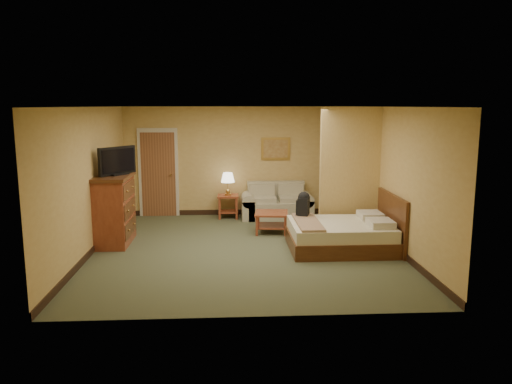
{
  "coord_description": "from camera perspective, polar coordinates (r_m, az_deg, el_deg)",
  "views": [
    {
      "loc": [
        -0.31,
        -8.91,
        2.63
      ],
      "look_at": [
        0.24,
        0.6,
        0.97
      ],
      "focal_mm": 35.0,
      "sensor_mm": 36.0,
      "label": 1
    }
  ],
  "objects": [
    {
      "name": "door",
      "position": [
        12.09,
        -11.08,
        2.12
      ],
      "size": [
        0.94,
        0.16,
        2.1
      ],
      "color": "beige",
      "rests_on": "floor"
    },
    {
      "name": "tv",
      "position": [
        9.73,
        -15.57,
        3.36
      ],
      "size": [
        0.55,
        0.75,
        0.53
      ],
      "rotation": [
        0.0,
        0.0,
        -0.61
      ],
      "color": "black",
      "rests_on": "dresser"
    },
    {
      "name": "baseboard",
      "position": [
        12.17,
        -1.78,
        -2.29
      ],
      "size": [
        5.5,
        0.02,
        0.12
      ],
      "primitive_type": "cube",
      "color": "black",
      "rests_on": "floor"
    },
    {
      "name": "left_wall",
      "position": [
        9.33,
        -18.45,
        1.2
      ],
      "size": [
        0.02,
        6.0,
        2.6
      ],
      "primitive_type": "cube",
      "color": "tan",
      "rests_on": "floor"
    },
    {
      "name": "backpack",
      "position": [
        9.61,
        5.48,
        -1.34
      ],
      "size": [
        0.27,
        0.33,
        0.5
      ],
      "rotation": [
        0.0,
        0.0,
        -0.32
      ],
      "color": "black",
      "rests_on": "bed"
    },
    {
      "name": "floor",
      "position": [
        9.29,
        -1.28,
        -6.54
      ],
      "size": [
        6.0,
        6.0,
        0.0
      ],
      "primitive_type": "plane",
      "color": "#495033",
      "rests_on": "ground"
    },
    {
      "name": "side_table",
      "position": [
        11.78,
        -3.21,
        -1.23
      ],
      "size": [
        0.49,
        0.49,
        0.54
      ],
      "color": "maroon",
      "rests_on": "floor"
    },
    {
      "name": "dresser",
      "position": [
        9.89,
        -15.89,
        -1.89
      ],
      "size": [
        0.65,
        1.25,
        1.33
      ],
      "color": "maroon",
      "rests_on": "floor"
    },
    {
      "name": "partition",
      "position": [
        10.22,
        10.65,
        2.26
      ],
      "size": [
        1.2,
        0.15,
        2.6
      ],
      "primitive_type": "cube",
      "color": "tan",
      "rests_on": "floor"
    },
    {
      "name": "table_lamp",
      "position": [
        11.68,
        -3.24,
        1.59
      ],
      "size": [
        0.32,
        0.32,
        0.53
      ],
      "color": "#B99044",
      "rests_on": "side_table"
    },
    {
      "name": "wall_picture",
      "position": [
        11.98,
        2.25,
        4.96
      ],
      "size": [
        0.69,
        0.04,
        0.54
      ],
      "color": "#B78E3F",
      "rests_on": "back_wall"
    },
    {
      "name": "ceiling",
      "position": [
        8.91,
        -1.34,
        9.71
      ],
      "size": [
        6.0,
        6.0,
        0.0
      ],
      "primitive_type": "plane",
      "rotation": [
        3.14,
        0.0,
        0.0
      ],
      "color": "white",
      "rests_on": "back_wall"
    },
    {
      "name": "loveseat",
      "position": [
        11.77,
        2.4,
        -1.66
      ],
      "size": [
        1.66,
        0.77,
        0.84
      ],
      "color": "tan",
      "rests_on": "floor"
    },
    {
      "name": "coffee_table",
      "position": [
        10.4,
        1.78,
        -2.98
      ],
      "size": [
        0.75,
        0.75,
        0.43
      ],
      "rotation": [
        0.0,
        0.0,
        -0.11
      ],
      "color": "maroon",
      "rests_on": "floor"
    },
    {
      "name": "bed",
      "position": [
        9.36,
        10.01,
        -4.79
      ],
      "size": [
        1.92,
        1.58,
        1.02
      ],
      "color": "#492411",
      "rests_on": "floor"
    },
    {
      "name": "right_wall",
      "position": [
        9.51,
        15.5,
        1.5
      ],
      "size": [
        0.02,
        6.0,
        2.6
      ],
      "primitive_type": "cube",
      "color": "tan",
      "rests_on": "floor"
    },
    {
      "name": "back_wall",
      "position": [
        11.98,
        -1.81,
        3.52
      ],
      "size": [
        5.5,
        0.02,
        2.6
      ],
      "primitive_type": "cube",
      "color": "tan",
      "rests_on": "floor"
    }
  ]
}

